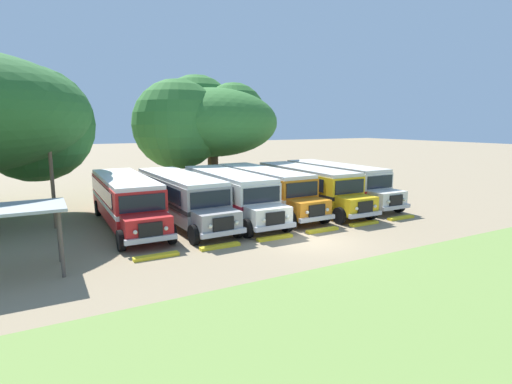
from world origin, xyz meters
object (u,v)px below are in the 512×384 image
at_px(utility_pole, 51,161).
at_px(waiting_shelter, 14,214).
at_px(parked_bus_slot_0, 126,198).
at_px(parked_bus_slot_1, 181,195).
at_px(broad_shade_tree, 204,120).
at_px(parked_bus_slot_2, 229,192).
at_px(parked_bus_slot_5, 336,181).
at_px(parked_bus_slot_3, 264,187).
at_px(parked_bus_slot_4, 308,185).

distance_m(utility_pole, waiting_shelter, 7.57).
height_order(parked_bus_slot_0, parked_bus_slot_1, same).
xyz_separation_m(parked_bus_slot_0, broad_shade_tree, (9.18, 10.89, 4.59)).
bearing_deg(parked_bus_slot_2, broad_shade_tree, 165.79).
bearing_deg(broad_shade_tree, waiting_shelter, -130.32).
xyz_separation_m(parked_bus_slot_5, broad_shade_tree, (-6.09, 11.20, 4.59)).
bearing_deg(parked_bus_slot_0, parked_bus_slot_5, 89.18).
relative_size(parked_bus_slot_0, parked_bus_slot_3, 1.00).
bearing_deg(parked_bus_slot_1, parked_bus_slot_0, -103.90).
relative_size(parked_bus_slot_1, utility_pole, 1.53).
height_order(broad_shade_tree, utility_pole, broad_shade_tree).
bearing_deg(parked_bus_slot_4, parked_bus_slot_0, -93.75).
height_order(parked_bus_slot_0, broad_shade_tree, broad_shade_tree).
relative_size(parked_bus_slot_3, parked_bus_slot_4, 1.00).
xyz_separation_m(parked_bus_slot_0, parked_bus_slot_2, (6.13, -0.85, 0.00)).
xyz_separation_m(broad_shade_tree, waiting_shelter, (-14.44, -17.01, -3.71)).
bearing_deg(broad_shade_tree, parked_bus_slot_3, -90.94).
distance_m(parked_bus_slot_0, parked_bus_slot_4, 12.24).
xyz_separation_m(parked_bus_slot_0, utility_pole, (-3.68, 1.16, 2.22)).
bearing_deg(utility_pole, parked_bus_slot_0, -17.47).
xyz_separation_m(parked_bus_slot_0, parked_bus_slot_3, (8.99, -0.36, 0.00)).
relative_size(parked_bus_slot_1, broad_shade_tree, 0.82).
bearing_deg(parked_bus_slot_2, utility_pole, -101.20).
relative_size(parked_bus_slot_4, parked_bus_slot_5, 1.00).
distance_m(parked_bus_slot_0, parked_bus_slot_1, 3.15).
xyz_separation_m(parked_bus_slot_0, parked_bus_slot_4, (12.21, -0.92, 0.00)).
relative_size(parked_bus_slot_4, waiting_shelter, 3.01).
bearing_deg(parked_bus_slot_2, parked_bus_slot_3, 100.03).
bearing_deg(utility_pole, parked_bus_slot_5, -4.44).
height_order(parked_bus_slot_0, waiting_shelter, parked_bus_slot_0).
relative_size(parked_bus_slot_1, parked_bus_slot_3, 1.00).
xyz_separation_m(parked_bus_slot_0, parked_bus_slot_5, (15.27, -0.31, 0.00)).
distance_m(parked_bus_slot_5, broad_shade_tree, 13.55).
distance_m(parked_bus_slot_5, utility_pole, 19.14).
bearing_deg(parked_bus_slot_2, parked_bus_slot_4, 89.73).
distance_m(parked_bus_slot_2, waiting_shelter, 12.58).
bearing_deg(waiting_shelter, broad_shade_tree, 49.68).
bearing_deg(parked_bus_slot_2, waiting_shelter, -64.77).
distance_m(parked_bus_slot_0, waiting_shelter, 8.12).
bearing_deg(broad_shade_tree, parked_bus_slot_2, -104.58).
xyz_separation_m(parked_bus_slot_4, broad_shade_tree, (-3.03, 11.80, 4.59)).
height_order(parked_bus_slot_0, parked_bus_slot_4, same).
bearing_deg(parked_bus_slot_3, broad_shade_tree, 178.13).
relative_size(parked_bus_slot_0, parked_bus_slot_2, 1.00).
xyz_separation_m(parked_bus_slot_5, waiting_shelter, (-20.53, -5.81, 0.87)).
xyz_separation_m(parked_bus_slot_2, parked_bus_slot_3, (2.87, 0.49, 0.00)).
height_order(parked_bus_slot_1, utility_pole, utility_pole).
bearing_deg(utility_pole, parked_bus_slot_1, -14.89).
height_order(parked_bus_slot_0, utility_pole, utility_pole).
height_order(parked_bus_slot_4, broad_shade_tree, broad_shade_tree).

